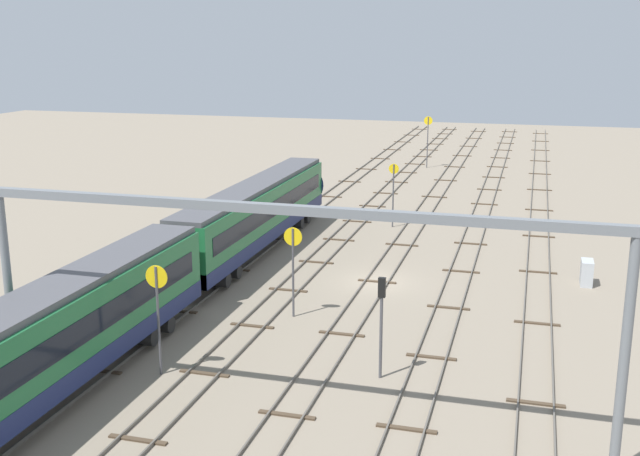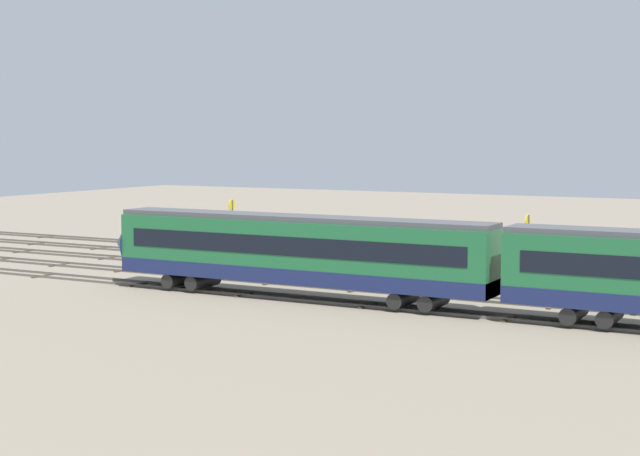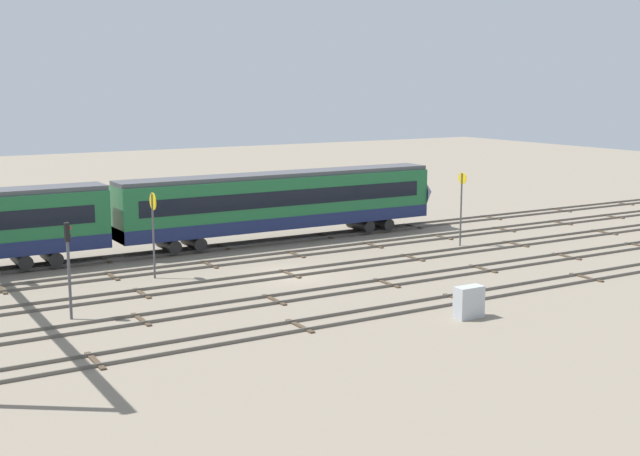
{
  "view_description": "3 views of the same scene",
  "coord_description": "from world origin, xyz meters",
  "px_view_note": "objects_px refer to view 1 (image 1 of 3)",
  "views": [
    {
      "loc": [
        -45.15,
        -8.96,
        14.9
      ],
      "look_at": [
        4.15,
        4.87,
        2.17
      ],
      "focal_mm": 43.24,
      "sensor_mm": 36.0,
      "label": 1
    },
    {
      "loc": [
        -23.44,
        58.76,
        9.58
      ],
      "look_at": [
        6.13,
        4.18,
        3.69
      ],
      "focal_mm": 54.5,
      "sensor_mm": 36.0,
      "label": 2
    },
    {
      "loc": [
        -23.14,
        -42.24,
        11.19
      ],
      "look_at": [
        4.75,
        4.46,
        1.72
      ],
      "focal_mm": 46.68,
      "sensor_mm": 36.0,
      "label": 3
    }
  ],
  "objects_px": {
    "speed_sign_distant_end": "(428,134)",
    "signal_light_trackside_approach": "(381,313)",
    "speed_sign_near_foreground": "(158,302)",
    "speed_sign_far_trackside": "(393,188)",
    "overhead_gantry": "(282,255)",
    "speed_sign_mid_trackside": "(293,258)",
    "relay_cabinet": "(587,273)"
  },
  "relations": [
    {
      "from": "overhead_gantry",
      "to": "speed_sign_distant_end",
      "type": "relative_size",
      "value": 4.15
    },
    {
      "from": "overhead_gantry",
      "to": "speed_sign_near_foreground",
      "type": "distance_m",
      "value": 8.47
    },
    {
      "from": "speed_sign_near_foreground",
      "to": "speed_sign_far_trackside",
      "type": "height_order",
      "value": "speed_sign_near_foreground"
    },
    {
      "from": "speed_sign_distant_end",
      "to": "signal_light_trackside_approach",
      "type": "relative_size",
      "value": 1.27
    },
    {
      "from": "speed_sign_distant_end",
      "to": "speed_sign_near_foreground",
      "type": "bearing_deg",
      "value": 176.54
    },
    {
      "from": "speed_sign_near_foreground",
      "to": "speed_sign_far_trackside",
      "type": "xyz_separation_m",
      "value": [
        30.44,
        -5.04,
        -0.21
      ]
    },
    {
      "from": "overhead_gantry",
      "to": "speed_sign_mid_trackside",
      "type": "bearing_deg",
      "value": 15.93
    },
    {
      "from": "speed_sign_far_trackside",
      "to": "signal_light_trackside_approach",
      "type": "bearing_deg",
      "value": -170.67
    },
    {
      "from": "overhead_gantry",
      "to": "relay_cabinet",
      "type": "xyz_separation_m",
      "value": [
        22.1,
        -12.33,
        -6.26
      ]
    },
    {
      "from": "speed_sign_far_trackside",
      "to": "relay_cabinet",
      "type": "height_order",
      "value": "speed_sign_far_trackside"
    },
    {
      "from": "speed_sign_mid_trackside",
      "to": "signal_light_trackside_approach",
      "type": "xyz_separation_m",
      "value": [
        -6.39,
        -6.11,
        -0.27
      ]
    },
    {
      "from": "speed_sign_mid_trackside",
      "to": "speed_sign_far_trackside",
      "type": "bearing_deg",
      "value": -3.93
    },
    {
      "from": "speed_sign_mid_trackside",
      "to": "speed_sign_distant_end",
      "type": "height_order",
      "value": "speed_sign_distant_end"
    },
    {
      "from": "overhead_gantry",
      "to": "speed_sign_distant_end",
      "type": "xyz_separation_m",
      "value": [
        63.4,
        3.32,
        -3.15
      ]
    },
    {
      "from": "speed_sign_mid_trackside",
      "to": "speed_sign_distant_end",
      "type": "bearing_deg",
      "value": -0.09
    },
    {
      "from": "speed_sign_far_trackside",
      "to": "signal_light_trackside_approach",
      "type": "distance_m",
      "value": 28.5
    },
    {
      "from": "overhead_gantry",
      "to": "relay_cabinet",
      "type": "bearing_deg",
      "value": -29.16
    },
    {
      "from": "overhead_gantry",
      "to": "speed_sign_mid_trackside",
      "type": "height_order",
      "value": "overhead_gantry"
    },
    {
      "from": "overhead_gantry",
      "to": "speed_sign_mid_trackside",
      "type": "relative_size",
      "value": 4.95
    },
    {
      "from": "speed_sign_distant_end",
      "to": "signal_light_trackside_approach",
      "type": "bearing_deg",
      "value": -174.05
    },
    {
      "from": "relay_cabinet",
      "to": "signal_light_trackside_approach",
      "type": "bearing_deg",
      "value": 149.84
    },
    {
      "from": "overhead_gantry",
      "to": "speed_sign_near_foreground",
      "type": "xyz_separation_m",
      "value": [
        3.22,
        6.96,
        -3.6
      ]
    },
    {
      "from": "signal_light_trackside_approach",
      "to": "relay_cabinet",
      "type": "bearing_deg",
      "value": -30.16
    },
    {
      "from": "speed_sign_mid_trackside",
      "to": "speed_sign_distant_end",
      "type": "xyz_separation_m",
      "value": [
        51.47,
        -0.08,
        0.54
      ]
    },
    {
      "from": "speed_sign_far_trackside",
      "to": "relay_cabinet",
      "type": "bearing_deg",
      "value": -129.04
    },
    {
      "from": "speed_sign_mid_trackside",
      "to": "relay_cabinet",
      "type": "height_order",
      "value": "speed_sign_mid_trackside"
    },
    {
      "from": "speed_sign_mid_trackside",
      "to": "overhead_gantry",
      "type": "bearing_deg",
      "value": -164.07
    },
    {
      "from": "signal_light_trackside_approach",
      "to": "overhead_gantry",
      "type": "bearing_deg",
      "value": 153.93
    },
    {
      "from": "speed_sign_near_foreground",
      "to": "speed_sign_mid_trackside",
      "type": "relative_size",
      "value": 1.02
    },
    {
      "from": "overhead_gantry",
      "to": "speed_sign_mid_trackside",
      "type": "xyz_separation_m",
      "value": [
        11.93,
        3.4,
        -3.7
      ]
    },
    {
      "from": "speed_sign_near_foreground",
      "to": "signal_light_trackside_approach",
      "type": "relative_size",
      "value": 1.09
    },
    {
      "from": "overhead_gantry",
      "to": "signal_light_trackside_approach",
      "type": "height_order",
      "value": "overhead_gantry"
    }
  ]
}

